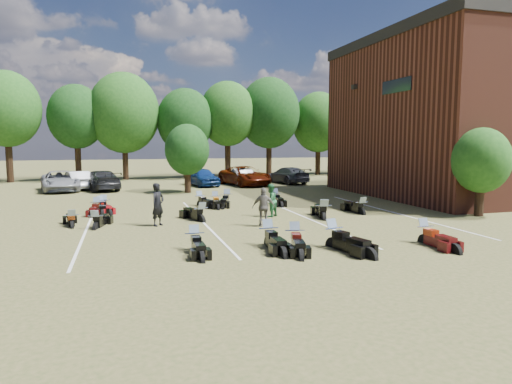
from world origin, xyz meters
name	(u,v)px	position (x,y,z in m)	size (l,w,h in m)	color
ground	(287,231)	(0.00, 0.00, 0.00)	(160.00, 160.00, 0.00)	brown
car_1	(78,180)	(-9.85, 19.94, 0.71)	(1.50, 4.30, 1.42)	silver
car_2	(60,181)	(-11.02, 19.07, 0.75)	(2.50, 5.42, 1.51)	gray
car_3	(100,180)	(-8.17, 18.90, 0.75)	(2.10, 5.17, 1.50)	black
car_4	(202,177)	(-0.17, 20.05, 0.75)	(1.78, 4.43, 1.51)	navy
car_5	(241,176)	(3.19, 20.25, 0.70)	(1.48, 4.24, 1.40)	#ADACA8
car_6	(245,176)	(3.37, 19.57, 0.80)	(2.65, 5.75, 1.60)	#581605
car_7	(287,175)	(7.45, 20.34, 0.71)	(2.00, 4.92, 1.43)	#3C3D41
person_black	(158,205)	(-5.03, 2.68, 0.94)	(0.68, 0.45, 1.88)	black
person_green	(270,200)	(0.45, 3.62, 0.81)	(0.78, 0.61, 1.61)	#2A713E
person_grey	(264,207)	(-0.61, 1.31, 0.84)	(0.99, 0.41, 1.69)	#605B52
motorcycle_2	(195,250)	(-4.17, -2.26, 0.00)	(0.68, 2.12, 1.18)	black
motorcycle_3	(333,247)	(0.55, -3.21, 0.00)	(0.79, 2.47, 1.38)	black
motorcycle_4	(268,246)	(-1.56, -2.33, 0.00)	(0.74, 2.31, 1.29)	black
motorcycle_5	(295,248)	(-0.76, -2.87, 0.00)	(0.71, 2.22, 1.24)	black
motorcycle_6	(424,243)	(4.04, -3.51, 0.00)	(0.71, 2.23, 1.25)	#41090B
motorcycle_8	(72,228)	(-8.63, 3.25, 0.00)	(0.63, 1.99, 1.11)	black
motorcycle_9	(96,229)	(-7.62, 2.61, 0.00)	(0.66, 2.06, 1.15)	black
motorcycle_10	(201,222)	(-3.06, 3.17, 0.00)	(0.72, 2.27, 1.26)	black
motorcycle_12	(324,220)	(2.60, 2.11, 0.00)	(0.78, 2.45, 1.37)	black
motorcycle_13	(362,214)	(5.13, 3.04, 0.00)	(0.71, 2.24, 1.25)	black
motorcycle_14	(97,213)	(-7.84, 7.32, 0.00)	(0.64, 2.01, 1.12)	#460A0A
motorcycle_15	(101,211)	(-7.64, 7.74, 0.00)	(0.64, 2.01, 1.12)	maroon
motorcycle_16	(104,211)	(-7.51, 7.81, 0.00)	(0.69, 2.15, 1.20)	black
motorcycle_17	(215,206)	(-1.43, 8.12, 0.00)	(0.66, 2.07, 1.16)	black
motorcycle_18	(200,206)	(-2.25, 8.46, 0.00)	(0.67, 2.10, 1.17)	black
motorcycle_19	(227,205)	(-0.69, 8.41, 0.00)	(0.73, 2.28, 1.27)	black
motorcycle_20	(275,203)	(2.21, 8.13, 0.00)	(0.70, 2.20, 1.23)	black
tree_line	(179,115)	(-1.00, 29.00, 6.31)	(56.00, 6.00, 9.79)	black
young_tree_near_building	(481,160)	(10.50, 1.00, 2.75)	(2.80, 2.80, 4.16)	black
young_tree_midfield	(187,150)	(-2.00, 15.50, 3.09)	(3.20, 3.20, 4.70)	black
parking_lines	(203,222)	(-3.00, 3.00, 0.01)	(20.10, 14.00, 0.01)	silver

